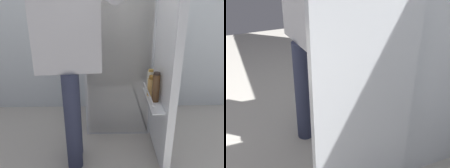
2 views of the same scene
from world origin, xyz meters
The scene contains 3 objects.
ground_plane centered at (0.00, 0.00, 0.00)m, with size 6.45×6.45×0.00m, color #B7B2A8.
refrigerator centered at (0.03, 0.50, 0.90)m, with size 0.67×1.18×1.81m.
person centered at (-0.36, -0.10, 0.96)m, with size 0.58×0.73×1.60m.
Camera 2 is at (1.50, -0.69, 1.49)m, focal length 47.21 mm.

